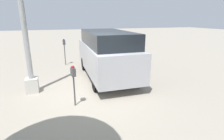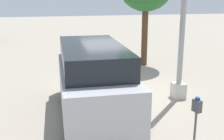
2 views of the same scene
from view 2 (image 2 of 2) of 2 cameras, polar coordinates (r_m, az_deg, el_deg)
ground_plane at (r=10.67m, az=1.11°, el=-4.52°), size 80.00×80.00×0.00m
parking_meter_near at (r=11.04m, az=3.35°, el=1.44°), size 0.22×0.15×1.33m
parking_meter_far at (r=6.20m, az=16.74°, el=-8.72°), size 0.22×0.15×1.55m
lamp_post at (r=9.83m, az=14.06°, el=7.63°), size 0.44×0.44×6.44m
parked_van at (r=8.34m, az=-3.88°, el=-1.75°), size 4.96×2.03×2.16m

